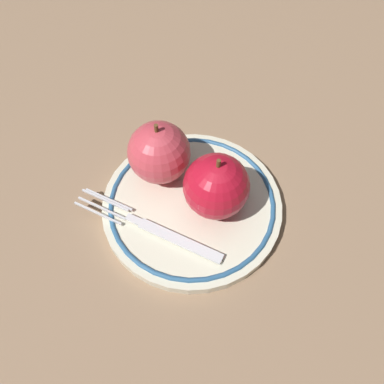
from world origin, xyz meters
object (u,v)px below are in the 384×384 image
apple_red_whole (159,153)px  apple_second_whole (216,186)px  plate (192,204)px  fork (152,228)px

apple_red_whole → apple_second_whole: (0.06, 0.06, 0.00)m
plate → apple_second_whole: apple_second_whole is taller
apple_red_whole → fork: 0.09m
plate → fork: size_ratio=1.33×
apple_red_whole → apple_second_whole: size_ratio=1.00×
apple_red_whole → fork: bearing=-14.3°
plate → apple_second_whole: size_ratio=2.57×
apple_second_whole → apple_red_whole: bearing=-135.1°
fork → apple_second_whole: bearing=-129.4°
plate → apple_red_whole: size_ratio=2.57×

